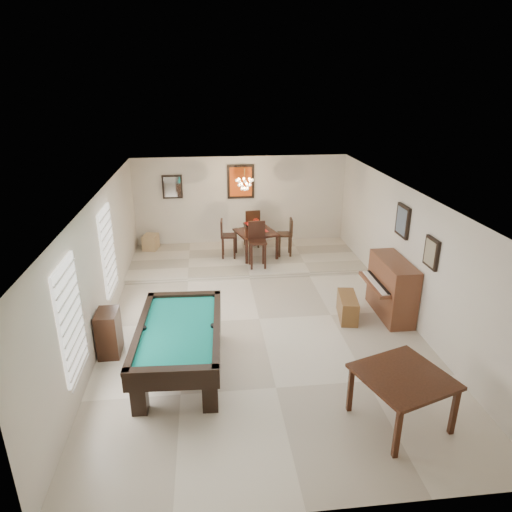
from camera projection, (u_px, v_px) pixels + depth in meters
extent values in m
cube|color=beige|center=(259.00, 319.00, 9.33)|extent=(6.00, 9.00, 0.02)
cube|color=silver|center=(241.00, 202.00, 13.02)|extent=(6.00, 0.04, 2.60)
cube|color=silver|center=(311.00, 420.00, 4.69)|extent=(6.00, 0.04, 2.60)
cube|color=silver|center=(101.00, 266.00, 8.54)|extent=(0.04, 9.00, 2.60)
cube|color=silver|center=(407.00, 254.00, 9.17)|extent=(0.04, 9.00, 2.60)
cube|color=white|center=(260.00, 194.00, 8.38)|extent=(6.00, 9.00, 0.04)
cube|color=beige|center=(245.00, 258.00, 12.31)|extent=(6.00, 2.50, 0.12)
cube|color=white|center=(70.00, 319.00, 6.47)|extent=(0.06, 1.00, 1.70)
cube|color=white|center=(108.00, 250.00, 9.07)|extent=(0.06, 1.00, 1.70)
cube|color=brown|center=(347.00, 307.00, 9.30)|extent=(0.47, 0.90, 0.48)
cube|color=black|center=(109.00, 333.00, 8.02)|extent=(0.37, 0.55, 0.82)
cube|color=tan|center=(151.00, 242.00, 12.76)|extent=(0.45, 0.53, 0.41)
cube|color=#D84C14|center=(241.00, 182.00, 12.77)|extent=(0.75, 0.06, 0.95)
cube|color=white|center=(172.00, 187.00, 12.61)|extent=(0.55, 0.06, 0.65)
cube|color=slate|center=(403.00, 221.00, 9.22)|extent=(0.06, 0.55, 0.65)
cube|color=gray|center=(431.00, 253.00, 8.09)|extent=(0.06, 0.45, 0.55)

